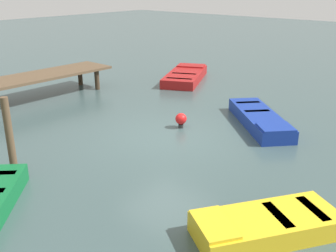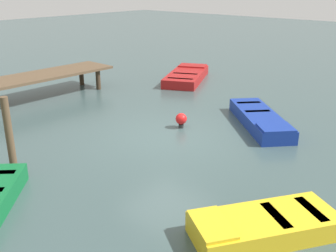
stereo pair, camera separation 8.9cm
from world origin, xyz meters
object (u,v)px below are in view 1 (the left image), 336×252
object	(u,v)px
marker_buoy	(181,119)
mooring_piling_center	(9,133)
rowboat_yellow	(266,225)
rowboat_blue	(260,119)
dock_segment	(35,78)
rowboat_red	(185,76)

from	to	relation	value
marker_buoy	mooring_piling_center	bearing A→B (deg)	164.19
mooring_piling_center	marker_buoy	world-z (taller)	mooring_piling_center
rowboat_yellow	mooring_piling_center	distance (m)	6.34
rowboat_blue	mooring_piling_center	xyz separation A→B (m)	(-6.76, 3.19, 0.70)
marker_buoy	dock_segment	bearing A→B (deg)	100.51
mooring_piling_center	rowboat_blue	bearing A→B (deg)	-25.24
dock_segment	mooring_piling_center	world-z (taller)	mooring_piling_center
rowboat_blue	rowboat_yellow	bearing A→B (deg)	-18.09
rowboat_red	marker_buoy	size ratio (longest dim) A/B	8.25
rowboat_blue	marker_buoy	size ratio (longest dim) A/B	6.92
dock_segment	rowboat_red	world-z (taller)	dock_segment
rowboat_red	rowboat_blue	world-z (taller)	same
rowboat_blue	marker_buoy	bearing A→B (deg)	-91.76
dock_segment	rowboat_blue	bearing A→B (deg)	-68.52
rowboat_yellow	mooring_piling_center	xyz separation A→B (m)	(-1.55, 6.10, 0.70)
dock_segment	rowboat_yellow	xyz separation A→B (m)	(-2.21, -11.07, -0.63)
rowboat_blue	mooring_piling_center	world-z (taller)	mooring_piling_center
rowboat_yellow	mooring_piling_center	world-z (taller)	mooring_piling_center
rowboat_yellow	dock_segment	bearing A→B (deg)	-68.15
rowboat_blue	mooring_piling_center	size ratio (longest dim) A/B	1.82
dock_segment	marker_buoy	size ratio (longest dim) A/B	13.38
dock_segment	rowboat_blue	world-z (taller)	dock_segment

